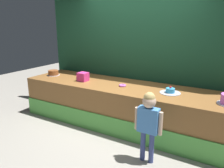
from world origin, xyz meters
TOP-DOWN VIEW (x-y plane):
  - ground_plane at (0.00, 0.00)m, footprint 12.00×12.00m
  - stage_platform at (0.00, 0.51)m, footprint 4.06×1.05m
  - curtain_backdrop at (0.00, 1.13)m, footprint 4.31×0.08m
  - child_figure at (0.82, -0.36)m, footprint 0.39×0.18m
  - pink_box at (-0.86, 0.40)m, footprint 0.19×0.18m
  - donut at (0.00, 0.45)m, footprint 0.13×0.13m
  - cake_left at (-1.72, 0.46)m, footprint 0.27×0.27m
  - cake_center at (0.86, 0.49)m, footprint 0.34×0.34m

SIDE VIEW (x-z plane):
  - ground_plane at x=0.00m, z-range 0.00..0.00m
  - stage_platform at x=0.00m, z-range 0.00..0.78m
  - child_figure at x=0.82m, z-range 0.15..1.17m
  - donut at x=0.00m, z-range 0.78..0.81m
  - cake_center at x=0.86m, z-range 0.75..0.87m
  - cake_left at x=-1.72m, z-range 0.78..0.89m
  - pink_box at x=-0.86m, z-range 0.78..0.95m
  - curtain_backdrop at x=0.00m, z-range 0.00..3.08m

